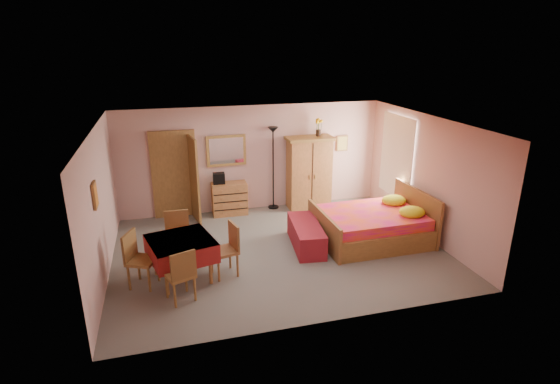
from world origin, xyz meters
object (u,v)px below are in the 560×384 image
object	(u,v)px
dining_table	(182,259)
bed	(371,217)
floor_lamp	(273,169)
sunflower_vase	(319,127)
wall_mirror	(226,151)
bench	(306,235)
stereo	(219,178)
chair_west	(142,260)
chair_north	(178,239)
chair_south	(180,274)
chest_of_drawers	(230,199)
wardrobe	(309,173)
chair_east	(224,250)

from	to	relation	value
dining_table	bed	bearing A→B (deg)	8.84
floor_lamp	sunflower_vase	size ratio (longest dim) A/B	4.72
wall_mirror	sunflower_vase	world-z (taller)	sunflower_vase
floor_lamp	bench	size ratio (longest dim) A/B	1.40
stereo	dining_table	xyz separation A→B (m)	(-1.07, -2.91, -0.54)
wall_mirror	chair_west	distance (m)	3.84
chair_north	chair_south	bearing A→B (deg)	89.42
chest_of_drawers	chair_south	distance (m)	3.79
floor_lamp	bench	xyz separation A→B (m)	(0.10, -2.32, -0.79)
wall_mirror	bench	distance (m)	3.00
wardrobe	bed	bearing A→B (deg)	-74.15
chair_south	wall_mirror	bearing A→B (deg)	49.49
wardrobe	chair_east	size ratio (longest dim) A/B	1.87
sunflower_vase	chest_of_drawers	bearing A→B (deg)	-179.78
stereo	chair_north	distance (m)	2.55
bed	chair_west	size ratio (longest dim) A/B	2.26
wardrobe	dining_table	size ratio (longest dim) A/B	1.72
bench	chair_south	distance (m)	2.94
wardrobe	chair_north	bearing A→B (deg)	-147.11
wall_mirror	chair_west	world-z (taller)	wall_mirror
bed	bench	size ratio (longest dim) A/B	1.52
stereo	sunflower_vase	xyz separation A→B (m)	(2.49, -0.03, 1.12)
stereo	chair_west	xyz separation A→B (m)	(-1.73, -2.96, -0.43)
bed	bench	distance (m)	1.44
bench	wall_mirror	bearing A→B (deg)	117.33
wall_mirror	floor_lamp	distance (m)	1.25
sunflower_vase	chair_west	xyz separation A→B (m)	(-4.22, -2.93, -1.55)
chair_south	chair_north	bearing A→B (deg)	67.75
bench	chair_north	bearing A→B (deg)	-179.20
chair_south	chair_east	bearing A→B (deg)	16.69
floor_lamp	chair_south	distance (m)	4.48
stereo	chair_north	size ratio (longest dim) A/B	0.28
chair_west	chair_east	xyz separation A→B (m)	(1.40, 0.00, -0.01)
chair_south	chair_west	size ratio (longest dim) A/B	0.94
wardrobe	sunflower_vase	size ratio (longest dim) A/B	4.14
wall_mirror	dining_table	distance (m)	3.54
wall_mirror	floor_lamp	world-z (taller)	floor_lamp
bed	chair_north	size ratio (longest dim) A/B	2.25
chest_of_drawers	wall_mirror	world-z (taller)	wall_mirror
bench	chair_south	xyz separation A→B (m)	(-2.61, -1.34, 0.22)
chest_of_drawers	wall_mirror	size ratio (longest dim) A/B	0.89
stereo	bed	world-z (taller)	stereo
wall_mirror	floor_lamp	xyz separation A→B (m)	(1.14, -0.07, -0.51)
stereo	chair_east	xyz separation A→B (m)	(-0.33, -2.96, -0.44)
chest_of_drawers	floor_lamp	size ratio (longest dim) A/B	0.41
wardrobe	dining_table	bearing A→B (deg)	-139.73
chest_of_drawers	stereo	xyz separation A→B (m)	(-0.23, 0.04, 0.53)
chest_of_drawers	floor_lamp	distance (m)	1.31
floor_lamp	chair_east	size ratio (longest dim) A/B	2.13
stereo	floor_lamp	world-z (taller)	floor_lamp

